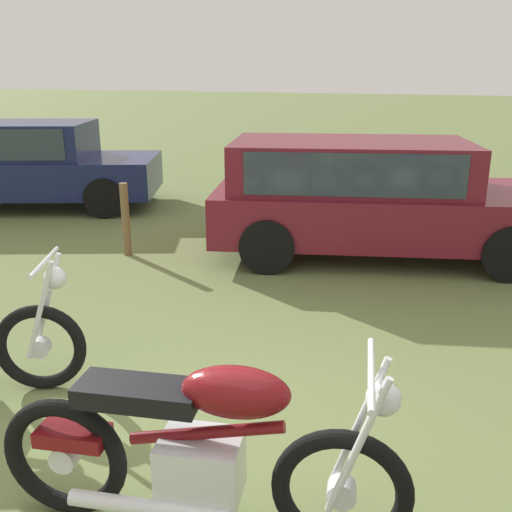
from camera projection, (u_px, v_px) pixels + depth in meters
ground_plane at (205, 491)px, 3.22m from camera, size 120.00×120.00×0.00m
motorcycle_maroon at (201, 450)px, 2.80m from camera, size 2.06×0.81×1.02m
car_navy at (27, 160)px, 9.78m from camera, size 4.53×3.29×1.43m
car_burgundy at (365, 189)px, 7.19m from camera, size 4.45×2.94×1.43m
fence_post_wooden at (126, 220)px, 7.24m from camera, size 0.10×0.10×0.92m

